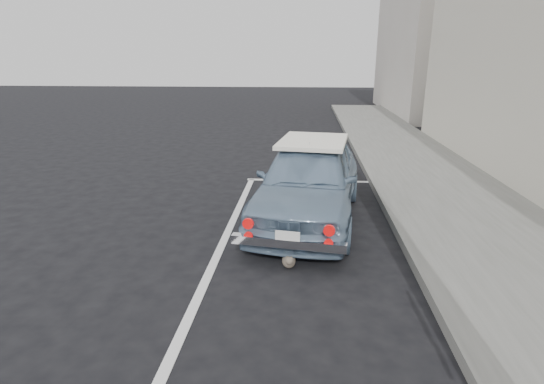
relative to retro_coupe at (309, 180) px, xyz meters
The scene contains 6 objects.
sidewalk 3.55m from the retro_coupe, 37.15° to the right, with size 2.80×40.00×0.15m, color #61625D.
building_far 17.28m from the retro_coupe, 69.51° to the left, with size 3.50×10.00×8.00m, color beige.
pline_front 2.49m from the retro_coupe, 87.92° to the left, with size 3.00×0.12×0.01m, color silver.
pline_side 1.86m from the retro_coupe, 139.75° to the right, with size 0.12×7.00×0.01m, color silver.
retro_coupe is the anchor object (origin of this frame).
cat 2.01m from the retro_coupe, 97.95° to the right, with size 0.21×0.43×0.23m.
Camera 1 is at (0.33, -3.00, 2.72)m, focal length 28.00 mm.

